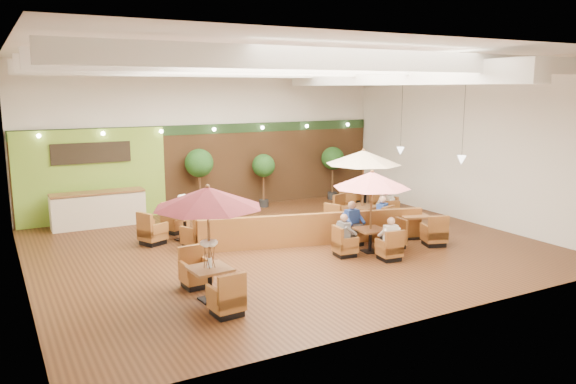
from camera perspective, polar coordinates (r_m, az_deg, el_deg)
room at (r=17.12m, az=-1.31°, el=7.40°), size 14.04×14.00×5.52m
service_counter at (r=19.75m, az=-18.69°, el=-1.67°), size 3.00×0.75×1.18m
booth_divider at (r=16.54m, az=2.70°, el=-3.80°), size 6.66×1.87×0.95m
table_0 at (r=12.02m, az=-8.11°, el=-2.15°), size 2.37×2.53×2.57m
table_1 at (r=15.73m, az=8.47°, el=-0.37°), size 2.32×2.32×2.35m
table_2 at (r=18.32m, az=7.63°, el=1.77°), size 2.75×2.75×2.65m
table_3 at (r=17.25m, az=-11.26°, el=-3.45°), size 2.02×2.85×1.57m
table_4 at (r=17.70m, az=12.54°, el=-3.46°), size 1.08×2.68×0.95m
table_5 at (r=22.06m, az=7.33°, el=-0.67°), size 1.68×2.39×0.84m
topiary_0 at (r=20.64m, az=-9.01°, el=2.67°), size 1.03×1.03×2.40m
topiary_1 at (r=21.67m, az=-2.50°, el=2.49°), size 0.89×0.89×2.07m
topiary_2 at (r=23.21m, az=4.57°, el=3.22°), size 0.94×0.94×2.19m
diner_0 at (r=15.27m, az=10.31°, el=-4.17°), size 0.39×0.34×0.73m
diner_1 at (r=16.58m, az=6.61°, el=-2.75°), size 0.41×0.33×0.84m
diner_2 at (r=15.43m, az=5.83°, el=-3.89°), size 0.29×0.36×0.74m
diner_3 at (r=17.75m, az=9.39°, el=-1.98°), size 0.45×0.44×0.81m
diner_4 at (r=19.09m, az=9.90°, el=-1.12°), size 0.42×0.45×0.81m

